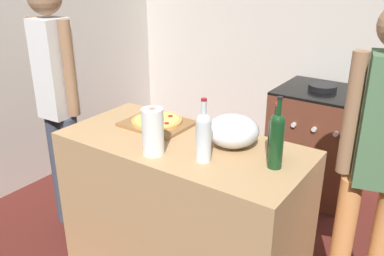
# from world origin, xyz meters

# --- Properties ---
(ground_plane) EXTENTS (4.37, 3.14, 0.02)m
(ground_plane) POSITION_xyz_m (0.00, 1.27, -0.01)
(ground_plane) COLOR #511E19
(kitchen_wall_rear) EXTENTS (4.37, 0.10, 2.60)m
(kitchen_wall_rear) POSITION_xyz_m (0.00, 2.59, 1.30)
(kitchen_wall_rear) COLOR beige
(kitchen_wall_rear) RESTS_ON ground_plane
(kitchen_wall_left) EXTENTS (0.10, 3.14, 2.60)m
(kitchen_wall_left) POSITION_xyz_m (-1.93, 1.27, 1.30)
(kitchen_wall_left) COLOR beige
(kitchen_wall_left) RESTS_ON ground_plane
(counter) EXTENTS (1.43, 0.68, 0.91)m
(counter) POSITION_xyz_m (-0.11, 0.74, 0.45)
(counter) COLOR tan
(counter) RESTS_ON ground_plane
(cutting_board) EXTENTS (0.40, 0.32, 0.02)m
(cutting_board) POSITION_xyz_m (-0.39, 0.85, 0.92)
(cutting_board) COLOR olive
(cutting_board) RESTS_ON counter
(pizza) EXTENTS (0.31, 0.31, 0.03)m
(pizza) POSITION_xyz_m (-0.39, 0.85, 0.94)
(pizza) COLOR tan
(pizza) RESTS_ON cutting_board
(mixing_bowl) EXTENTS (0.29, 0.29, 0.18)m
(mixing_bowl) POSITION_xyz_m (0.15, 0.85, 1.00)
(mixing_bowl) COLOR #B2B2B7
(mixing_bowl) RESTS_ON counter
(paper_towel_roll) EXTENTS (0.11, 0.11, 0.25)m
(paper_towel_roll) POSITION_xyz_m (-0.15, 0.53, 1.03)
(paper_towel_roll) COLOR white
(paper_towel_roll) RESTS_ON counter
(wine_bottle_dark) EXTENTS (0.08, 0.08, 0.30)m
(wine_bottle_dark) POSITION_xyz_m (0.40, 0.85, 1.04)
(wine_bottle_dark) COLOR #143819
(wine_bottle_dark) RESTS_ON counter
(wine_bottle_amber) EXTENTS (0.07, 0.07, 0.37)m
(wine_bottle_amber) POSITION_xyz_m (0.44, 0.75, 1.06)
(wine_bottle_amber) COLOR #143819
(wine_bottle_amber) RESTS_ON counter
(wine_bottle_clear) EXTENTS (0.08, 0.08, 0.33)m
(wine_bottle_clear) POSITION_xyz_m (0.11, 0.61, 1.05)
(wine_bottle_clear) COLOR silver
(wine_bottle_clear) RESTS_ON counter
(stove) EXTENTS (0.64, 0.64, 0.94)m
(stove) POSITION_xyz_m (0.20, 2.19, 0.45)
(stove) COLOR brown
(stove) RESTS_ON ground_plane
(person_in_stripes) EXTENTS (0.36, 0.21, 1.75)m
(person_in_stripes) POSITION_xyz_m (-1.11, 0.68, 1.01)
(person_in_stripes) COLOR #383D4C
(person_in_stripes) RESTS_ON ground_plane
(person_in_red) EXTENTS (0.35, 0.24, 1.70)m
(person_in_red) POSITION_xyz_m (0.86, 0.99, 0.98)
(person_in_red) COLOR #D88C4C
(person_in_red) RESTS_ON ground_plane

